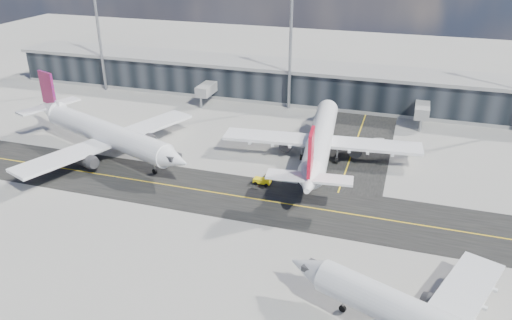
% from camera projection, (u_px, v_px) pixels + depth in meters
% --- Properties ---
extents(ground, '(300.00, 300.00, 0.00)m').
position_uv_depth(ground, '(212.00, 205.00, 77.19)').
color(ground, gray).
rests_on(ground, ground).
extents(taxiway_lanes, '(180.00, 63.00, 0.03)m').
position_uv_depth(taxiway_lanes, '(257.00, 179.00, 85.37)').
color(taxiway_lanes, black).
rests_on(taxiway_lanes, ground).
extents(terminal_concourse, '(152.00, 19.80, 8.80)m').
position_uv_depth(terminal_concourse, '(296.00, 84.00, 122.82)').
color(terminal_concourse, black).
rests_on(terminal_concourse, ground).
extents(floodlight_masts, '(102.50, 0.70, 28.90)m').
position_uv_depth(floodlight_masts, '(291.00, 42.00, 111.97)').
color(floodlight_masts, gray).
rests_on(floodlight_masts, ground).
extents(airliner_af, '(42.15, 36.45, 12.93)m').
position_uv_depth(airliner_af, '(104.00, 133.00, 92.98)').
color(airliner_af, white).
rests_on(airliner_af, ground).
extents(airliner_redtail, '(36.70, 42.97, 12.72)m').
position_uv_depth(airliner_redtail, '(320.00, 140.00, 90.19)').
color(airliner_redtail, white).
rests_on(airliner_redtail, ground).
extents(baggage_tug, '(2.93, 1.61, 1.79)m').
position_uv_depth(baggage_tug, '(264.00, 180.00, 82.98)').
color(baggage_tug, yellow).
rests_on(baggage_tug, ground).
extents(service_van, '(3.85, 5.68, 1.44)m').
position_uv_depth(service_van, '(381.00, 144.00, 97.22)').
color(service_van, white).
rests_on(service_van, ground).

